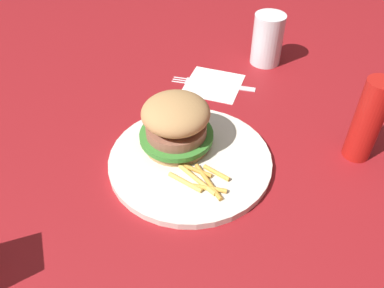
# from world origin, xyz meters

# --- Properties ---
(ground_plane) EXTENTS (1.60, 1.60, 0.00)m
(ground_plane) POSITION_xyz_m (0.00, 0.00, 0.00)
(ground_plane) COLOR maroon
(plate) EXTENTS (0.26, 0.26, 0.01)m
(plate) POSITION_xyz_m (-0.02, -0.00, 0.01)
(plate) COLOR silver
(plate) RESTS_ON ground_plane
(sandwich) EXTENTS (0.12, 0.12, 0.09)m
(sandwich) POSITION_xyz_m (0.01, 0.03, 0.06)
(sandwich) COLOR tan
(sandwich) RESTS_ON plate
(fries_pile) EXTENTS (0.07, 0.09, 0.01)m
(fries_pile) POSITION_xyz_m (-0.07, -0.02, 0.02)
(fries_pile) COLOR gold
(fries_pile) RESTS_ON plate
(napkin) EXTENTS (0.13, 0.13, 0.00)m
(napkin) POSITION_xyz_m (0.21, -0.02, 0.00)
(napkin) COLOR white
(napkin) RESTS_ON ground_plane
(fork) EXTENTS (0.04, 0.17, 0.00)m
(fork) POSITION_xyz_m (0.21, -0.02, 0.00)
(fork) COLOR silver
(fork) RESTS_ON napkin
(drink_glass) EXTENTS (0.07, 0.07, 0.11)m
(drink_glass) POSITION_xyz_m (0.31, -0.12, 0.05)
(drink_glass) COLOR silver
(drink_glass) RESTS_ON ground_plane
(ketchup_bottle) EXTENTS (0.04, 0.04, 0.14)m
(ketchup_bottle) POSITION_xyz_m (0.03, -0.27, 0.07)
(ketchup_bottle) COLOR #B21914
(ketchup_bottle) RESTS_ON ground_plane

